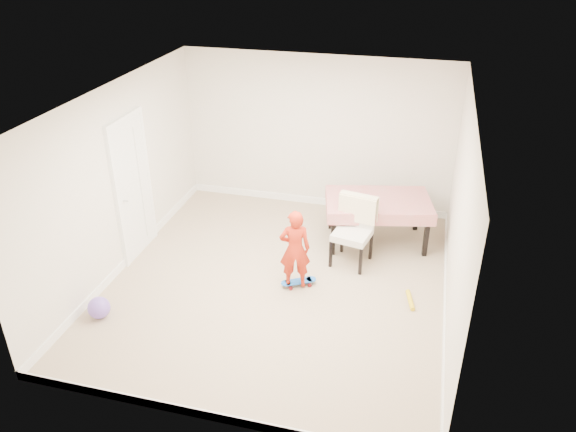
% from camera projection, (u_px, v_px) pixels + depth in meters
% --- Properties ---
extents(ground, '(5.00, 5.00, 0.00)m').
position_uv_depth(ground, '(277.00, 282.00, 7.76)').
color(ground, tan).
rests_on(ground, ground).
extents(ceiling, '(4.50, 5.00, 0.04)m').
position_uv_depth(ceiling, '(275.00, 100.00, 6.55)').
color(ceiling, white).
rests_on(ceiling, wall_back).
extents(wall_back, '(4.50, 0.04, 2.60)m').
position_uv_depth(wall_back, '(317.00, 134.00, 9.27)').
color(wall_back, beige).
rests_on(wall_back, ground).
extents(wall_front, '(4.50, 0.04, 2.60)m').
position_uv_depth(wall_front, '(202.00, 316.00, 5.03)').
color(wall_front, beige).
rests_on(wall_front, ground).
extents(wall_left, '(0.04, 5.00, 2.60)m').
position_uv_depth(wall_left, '(119.00, 180.00, 7.64)').
color(wall_left, beige).
rests_on(wall_left, ground).
extents(wall_right, '(0.04, 5.00, 2.60)m').
position_uv_depth(wall_right, '(457.00, 219.00, 6.66)').
color(wall_right, beige).
rests_on(wall_right, ground).
extents(door, '(0.11, 0.94, 2.11)m').
position_uv_depth(door, '(133.00, 189.00, 8.03)').
color(door, white).
rests_on(door, ground).
extents(baseboard_back, '(4.50, 0.02, 0.12)m').
position_uv_depth(baseboard_back, '(315.00, 201.00, 9.86)').
color(baseboard_back, white).
rests_on(baseboard_back, ground).
extents(baseboard_front, '(4.50, 0.02, 0.12)m').
position_uv_depth(baseboard_front, '(211.00, 416.00, 5.61)').
color(baseboard_front, white).
rests_on(baseboard_front, ground).
extents(baseboard_left, '(0.02, 5.00, 0.12)m').
position_uv_depth(baseboard_left, '(130.00, 257.00, 8.23)').
color(baseboard_left, white).
rests_on(baseboard_left, ground).
extents(baseboard_right, '(0.02, 5.00, 0.12)m').
position_uv_depth(baseboard_right, '(444.00, 303.00, 7.24)').
color(baseboard_right, white).
rests_on(baseboard_right, ground).
extents(dining_table, '(1.73, 1.30, 0.73)m').
position_uv_depth(dining_table, '(377.00, 221.00, 8.58)').
color(dining_table, red).
rests_on(dining_table, ground).
extents(dining_chair, '(0.67, 0.73, 1.01)m').
position_uv_depth(dining_chair, '(352.00, 232.00, 7.97)').
color(dining_chair, silver).
rests_on(dining_chair, ground).
extents(skateboard, '(0.52, 0.40, 0.07)m').
position_uv_depth(skateboard, '(299.00, 283.00, 7.68)').
color(skateboard, blue).
rests_on(skateboard, ground).
extents(child, '(0.47, 0.38, 1.13)m').
position_uv_depth(child, '(295.00, 251.00, 7.40)').
color(child, '#B42512').
rests_on(child, ground).
extents(balloon, '(0.28, 0.28, 0.28)m').
position_uv_depth(balloon, '(99.00, 308.00, 7.03)').
color(balloon, '#7554CA').
rests_on(balloon, ground).
extents(foam_toy, '(0.15, 0.40, 0.06)m').
position_uv_depth(foam_toy, '(410.00, 300.00, 7.35)').
color(foam_toy, yellow).
rests_on(foam_toy, ground).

